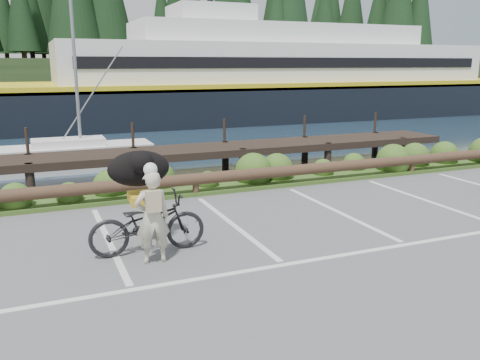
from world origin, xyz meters
name	(u,v)px	position (x,y,z in m)	size (l,w,h in m)	color
ground	(274,257)	(0.00, 0.00, 0.00)	(72.00, 72.00, 0.00)	#545456
harbor_backdrop	(56,85)	(0.39, 78.52, 0.00)	(170.00, 160.00, 30.00)	#172839
vegetation_strip	(188,188)	(0.00, 5.30, 0.05)	(34.00, 1.60, 0.10)	#3D5B21
log_rail	(196,196)	(0.00, 4.60, 0.00)	(32.00, 0.30, 0.60)	#443021
bicycle	(148,224)	(-2.02, 1.07, 0.55)	(0.73, 2.09, 1.10)	black
cyclist	(152,217)	(-2.03, 0.58, 0.81)	(0.59, 0.39, 1.62)	beige
dog	(139,168)	(-2.00, 1.74, 1.43)	(1.17, 0.57, 0.67)	black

